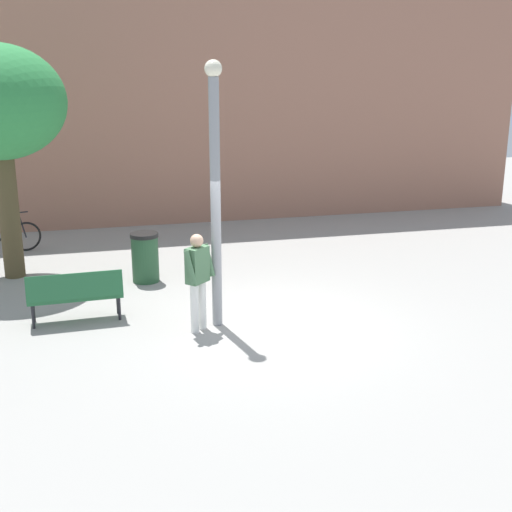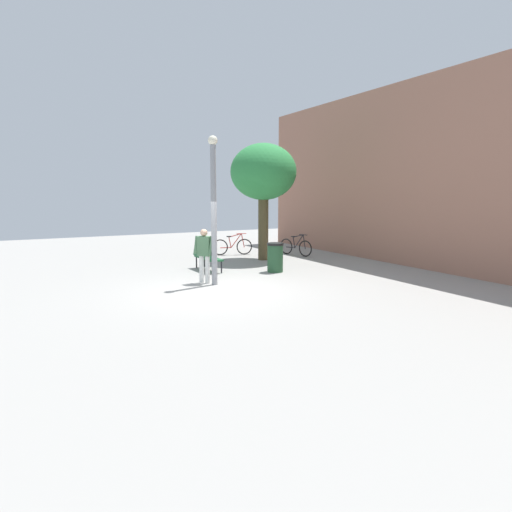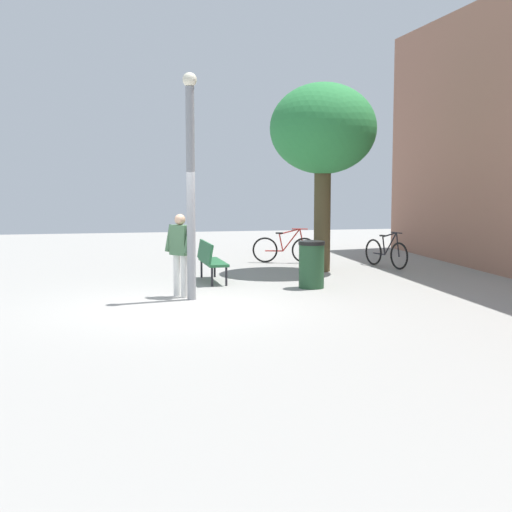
# 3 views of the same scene
# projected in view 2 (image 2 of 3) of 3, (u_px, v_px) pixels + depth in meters

# --- Properties ---
(ground_plane) EXTENTS (36.00, 36.00, 0.00)m
(ground_plane) POSITION_uv_depth(u_px,v_px,m) (218.00, 291.00, 12.30)
(ground_plane) COLOR gray
(building_facade) EXTENTS (19.72, 2.00, 6.86)m
(building_facade) POSITION_uv_depth(u_px,v_px,m) (440.00, 174.00, 16.03)
(building_facade) COLOR #9E6B56
(building_facade) RESTS_ON ground_plane
(lamppost) EXTENTS (0.28, 0.28, 4.39)m
(lamppost) POSITION_uv_depth(u_px,v_px,m) (214.00, 205.00, 12.77)
(lamppost) COLOR gray
(lamppost) RESTS_ON ground_plane
(person_by_lamppost) EXTENTS (0.59, 0.57, 1.67)m
(person_by_lamppost) POSITION_uv_depth(u_px,v_px,m) (204.00, 252.00, 13.19)
(person_by_lamppost) COLOR white
(person_by_lamppost) RESTS_ON ground_plane
(park_bench) EXTENTS (1.62, 0.54, 0.92)m
(park_bench) POSITION_uv_depth(u_px,v_px,m) (206.00, 256.00, 15.39)
(park_bench) COLOR #236038
(park_bench) RESTS_ON ground_plane
(plaza_tree) EXTENTS (2.67, 2.67, 4.74)m
(plaza_tree) POSITION_uv_depth(u_px,v_px,m) (263.00, 173.00, 17.52)
(plaza_tree) COLOR #4D4128
(plaza_tree) RESTS_ON ground_plane
(bicycle_red) EXTENTS (0.57, 1.75, 0.97)m
(bicycle_red) POSITION_uv_depth(u_px,v_px,m) (232.00, 246.00, 19.41)
(bicycle_red) COLOR black
(bicycle_red) RESTS_ON ground_plane
(bicycle_black) EXTENTS (1.75, 0.56, 0.97)m
(bicycle_black) POSITION_uv_depth(u_px,v_px,m) (296.00, 247.00, 19.24)
(bicycle_black) COLOR black
(bicycle_black) RESTS_ON ground_plane
(trash_bin) EXTENTS (0.58, 0.58, 1.02)m
(trash_bin) POSITION_uv_depth(u_px,v_px,m) (275.00, 257.00, 15.17)
(trash_bin) COLOR #234C2D
(trash_bin) RESTS_ON ground_plane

